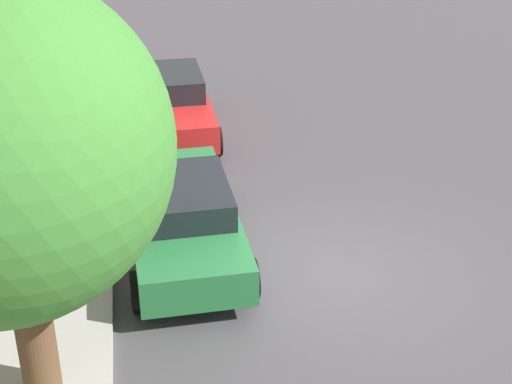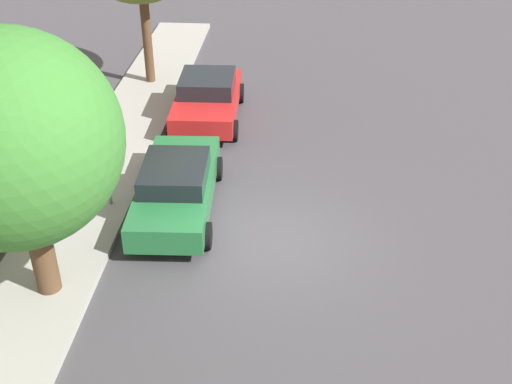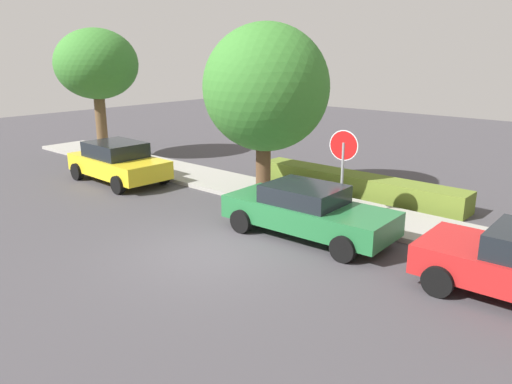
{
  "view_description": "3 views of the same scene",
  "coord_description": "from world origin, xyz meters",
  "px_view_note": "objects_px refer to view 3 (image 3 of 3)",
  "views": [
    {
      "loc": [
        -10.53,
        3.05,
        7.18
      ],
      "look_at": [
        0.51,
        1.29,
        1.38
      ],
      "focal_mm": 55.0,
      "sensor_mm": 36.0,
      "label": 1
    },
    {
      "loc": [
        -12.14,
        -0.49,
        8.89
      ],
      "look_at": [
        0.99,
        0.49,
        0.7
      ],
      "focal_mm": 45.0,
      "sensor_mm": 36.0,
      "label": 2
    },
    {
      "loc": [
        8.28,
        -7.74,
        4.72
      ],
      "look_at": [
        -0.29,
        2.02,
        1.04
      ],
      "focal_mm": 35.0,
      "sensor_mm": 36.0,
      "label": 3
    }
  ],
  "objects_px": {
    "parked_car_yellow": "(118,162)",
    "street_tree_mid_block": "(266,88)",
    "street_tree_near_corner": "(97,65)",
    "parked_car_green": "(307,211)",
    "stop_sign": "(343,158)"
  },
  "relations": [
    {
      "from": "parked_car_yellow",
      "to": "street_tree_near_corner",
      "type": "height_order",
      "value": "street_tree_near_corner"
    },
    {
      "from": "parked_car_green",
      "to": "street_tree_mid_block",
      "type": "height_order",
      "value": "street_tree_mid_block"
    },
    {
      "from": "parked_car_green",
      "to": "parked_car_yellow",
      "type": "bearing_deg",
      "value": 179.81
    },
    {
      "from": "stop_sign",
      "to": "street_tree_near_corner",
      "type": "xyz_separation_m",
      "value": [
        -12.62,
        0.23,
        2.31
      ]
    },
    {
      "from": "parked_car_green",
      "to": "street_tree_mid_block",
      "type": "relative_size",
      "value": 0.82
    },
    {
      "from": "parked_car_yellow",
      "to": "street_tree_mid_block",
      "type": "xyz_separation_m",
      "value": [
        5.35,
        2.19,
        2.81
      ]
    },
    {
      "from": "stop_sign",
      "to": "street_tree_mid_block",
      "type": "xyz_separation_m",
      "value": [
        -3.28,
        0.52,
        1.75
      ]
    },
    {
      "from": "stop_sign",
      "to": "parked_car_yellow",
      "type": "xyz_separation_m",
      "value": [
        -8.63,
        -1.66,
        -1.07
      ]
    },
    {
      "from": "stop_sign",
      "to": "street_tree_mid_block",
      "type": "bearing_deg",
      "value": 170.91
    },
    {
      "from": "street_tree_near_corner",
      "to": "street_tree_mid_block",
      "type": "relative_size",
      "value": 1.01
    },
    {
      "from": "street_tree_mid_block",
      "to": "parked_car_yellow",
      "type": "bearing_deg",
      "value": -157.76
    },
    {
      "from": "stop_sign",
      "to": "parked_car_green",
      "type": "xyz_separation_m",
      "value": [
        0.02,
        -1.69,
        -1.12
      ]
    },
    {
      "from": "street_tree_near_corner",
      "to": "street_tree_mid_block",
      "type": "height_order",
      "value": "street_tree_near_corner"
    },
    {
      "from": "parked_car_green",
      "to": "street_tree_mid_block",
      "type": "bearing_deg",
      "value": 146.13
    },
    {
      "from": "parked_car_yellow",
      "to": "street_tree_mid_block",
      "type": "distance_m",
      "value": 6.43
    }
  ]
}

